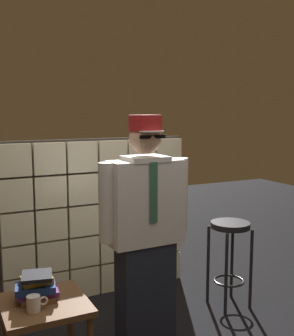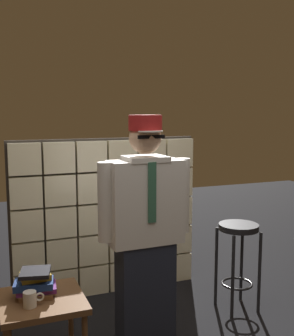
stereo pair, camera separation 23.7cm
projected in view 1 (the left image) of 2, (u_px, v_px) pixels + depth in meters
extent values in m
cube|color=beige|center=(20.00, 293.00, 3.68)|extent=(0.28, 0.08, 0.28)
cube|color=beige|center=(53.00, 287.00, 3.81)|extent=(0.28, 0.08, 0.28)
cube|color=beige|center=(84.00, 281.00, 3.94)|extent=(0.28, 0.08, 0.28)
cube|color=beige|center=(114.00, 276.00, 4.07)|extent=(0.28, 0.08, 0.28)
cube|color=beige|center=(141.00, 271.00, 4.20)|extent=(0.28, 0.08, 0.28)
cube|color=beige|center=(167.00, 266.00, 4.33)|extent=(0.28, 0.08, 0.28)
cube|color=beige|center=(19.00, 261.00, 3.64)|extent=(0.28, 0.08, 0.28)
cube|color=beige|center=(52.00, 256.00, 3.77)|extent=(0.28, 0.08, 0.28)
cube|color=beige|center=(84.00, 251.00, 3.90)|extent=(0.28, 0.08, 0.28)
cube|color=beige|center=(113.00, 247.00, 4.03)|extent=(0.28, 0.08, 0.28)
cube|color=beige|center=(141.00, 242.00, 4.16)|extent=(0.28, 0.08, 0.28)
cube|color=beige|center=(167.00, 238.00, 4.29)|extent=(0.28, 0.08, 0.28)
cube|color=beige|center=(17.00, 228.00, 3.60)|extent=(0.28, 0.08, 0.28)
cube|color=beige|center=(51.00, 224.00, 3.73)|extent=(0.28, 0.08, 0.28)
cube|color=beige|center=(83.00, 220.00, 3.86)|extent=(0.28, 0.08, 0.28)
cube|color=beige|center=(113.00, 217.00, 3.99)|extent=(0.28, 0.08, 0.28)
cube|color=beige|center=(141.00, 213.00, 4.12)|extent=(0.28, 0.08, 0.28)
cube|color=beige|center=(167.00, 210.00, 4.25)|extent=(0.28, 0.08, 0.28)
cube|color=beige|center=(16.00, 195.00, 3.57)|extent=(0.28, 0.08, 0.28)
cube|color=beige|center=(50.00, 192.00, 3.69)|extent=(0.28, 0.08, 0.28)
cube|color=beige|center=(82.00, 189.00, 3.82)|extent=(0.28, 0.08, 0.28)
cube|color=beige|center=(113.00, 186.00, 3.95)|extent=(0.28, 0.08, 0.28)
cube|color=beige|center=(141.00, 184.00, 4.08)|extent=(0.28, 0.08, 0.28)
cube|color=beige|center=(167.00, 182.00, 4.21)|extent=(0.28, 0.08, 0.28)
cube|color=beige|center=(14.00, 160.00, 3.53)|extent=(0.28, 0.08, 0.28)
cube|color=beige|center=(49.00, 158.00, 3.65)|extent=(0.28, 0.08, 0.28)
cube|color=beige|center=(82.00, 157.00, 3.78)|extent=(0.28, 0.08, 0.28)
cube|color=beige|center=(112.00, 155.00, 3.91)|extent=(0.28, 0.08, 0.28)
cube|color=beige|center=(141.00, 154.00, 4.04)|extent=(0.28, 0.08, 0.28)
cube|color=beige|center=(167.00, 152.00, 4.17)|extent=(0.28, 0.08, 0.28)
cube|color=#38332D|center=(96.00, 217.00, 3.97)|extent=(1.78, 0.02, 1.49)
cube|color=#1E2333|center=(145.00, 298.00, 2.98)|extent=(0.40, 0.21, 0.81)
cube|color=silver|center=(145.00, 202.00, 2.88)|extent=(0.51, 0.23, 0.58)
cube|color=#33664C|center=(154.00, 193.00, 2.77)|extent=(0.06, 0.01, 0.40)
cube|color=silver|center=(145.00, 159.00, 2.84)|extent=(0.29, 0.24, 0.04)
sphere|color=tan|center=(145.00, 138.00, 2.82)|extent=(0.22, 0.22, 0.22)
ellipsoid|color=black|center=(149.00, 144.00, 2.78)|extent=(0.15, 0.08, 0.10)
cube|color=black|center=(153.00, 137.00, 2.73)|extent=(0.19, 0.02, 0.02)
cylinder|color=white|center=(151.00, 131.00, 2.74)|extent=(0.17, 0.17, 0.01)
cylinder|color=maroon|center=(145.00, 123.00, 2.81)|extent=(0.23, 0.23, 0.10)
cylinder|color=silver|center=(181.00, 195.00, 3.01)|extent=(0.10, 0.10, 0.53)
cylinder|color=silver|center=(107.00, 203.00, 2.75)|extent=(0.10, 0.10, 0.53)
cylinder|color=black|center=(230.00, 225.00, 3.66)|extent=(0.34, 0.34, 0.05)
torus|color=black|center=(229.00, 281.00, 3.73)|extent=(0.27, 0.27, 0.02)
cylinder|color=black|center=(226.00, 275.00, 3.54)|extent=(0.03, 0.03, 0.71)
cylinder|color=black|center=(251.00, 269.00, 3.66)|extent=(0.03, 0.03, 0.71)
cylinder|color=black|center=(208.00, 264.00, 3.77)|extent=(0.03, 0.03, 0.71)
cylinder|color=black|center=(232.00, 260.00, 3.89)|extent=(0.03, 0.03, 0.71)
cube|color=brown|center=(44.00, 305.00, 2.61)|extent=(0.52, 0.52, 0.04)
cylinder|color=brown|center=(70.00, 323.00, 2.94)|extent=(0.04, 0.04, 0.51)
cube|color=brown|center=(38.00, 297.00, 2.64)|extent=(0.23, 0.22, 0.03)
cube|color=#591E66|center=(38.00, 292.00, 2.65)|extent=(0.26, 0.21, 0.03)
cube|color=navy|center=(35.00, 288.00, 2.61)|extent=(0.27, 0.20, 0.04)
cube|color=olive|center=(37.00, 280.00, 2.64)|extent=(0.19, 0.15, 0.04)
cube|color=black|center=(37.00, 276.00, 2.61)|extent=(0.22, 0.23, 0.03)
cylinder|color=silver|center=(33.00, 304.00, 2.48)|extent=(0.08, 0.08, 0.09)
torus|color=silver|center=(43.00, 301.00, 2.51)|extent=(0.06, 0.01, 0.06)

